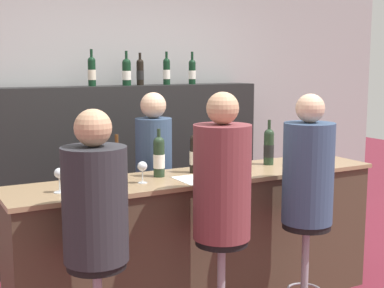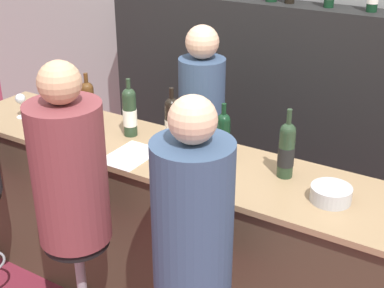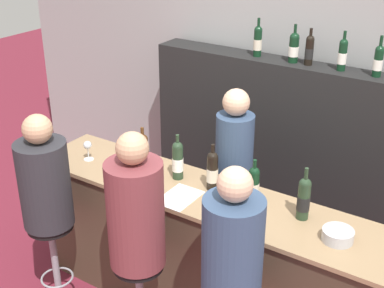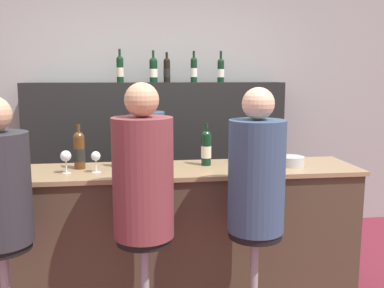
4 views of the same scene
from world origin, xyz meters
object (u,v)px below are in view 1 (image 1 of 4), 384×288
wine_bottle_backbar_1 (127,72)px  metal_bowl (304,159)px  bar_stool_middle (221,265)px  guest_seated_right (308,168)px  bar_stool_right (306,247)px  wine_bottle_counter_0 (117,161)px  wine_glass_0 (59,175)px  wine_bottle_backbar_4 (192,71)px  wine_bottle_counter_4 (269,146)px  guest_seated_left (95,197)px  wine_bottle_backbar_2 (140,72)px  guest_seated_middle (222,176)px  wine_bottle_counter_2 (195,153)px  wine_glass_2 (142,167)px  bartender (154,196)px  wine_bottle_backbar_3 (167,71)px  wine_glass_1 (114,169)px  wine_bottle_counter_1 (159,156)px  wine_bottle_backbar_0 (92,71)px  wine_bottle_counter_3 (231,151)px

wine_bottle_backbar_1 → metal_bowl: wine_bottle_backbar_1 is taller
bar_stool_middle → guest_seated_right: guest_seated_right is taller
metal_bowl → bar_stool_right: (-0.40, -0.51, -0.48)m
wine_bottle_counter_0 → bar_stool_middle: bearing=-55.4°
wine_glass_0 → bar_stool_middle: bearing=-29.9°
wine_bottle_backbar_4 → metal_bowl: bearing=-79.5°
wine_bottle_counter_4 → guest_seated_left: guest_seated_left is taller
wine_bottle_backbar_1 → bar_stool_middle: 2.19m
wine_bottle_counter_0 → bar_stool_right: (1.09, -0.62, -0.58)m
guest_seated_left → wine_bottle_backbar_2: bearing=60.4°
wine_bottle_counter_4 → guest_seated_middle: bearing=-142.4°
wine_bottle_counter_2 → guest_seated_right: (0.50, -0.62, -0.05)m
guest_seated_left → bar_stool_middle: (0.79, -0.00, -0.52)m
wine_bottle_counter_0 → wine_glass_2: (0.12, -0.13, -0.03)m
bartender → wine_glass_0: bearing=-145.7°
wine_glass_0 → bartender: size_ratio=0.10×
guest_seated_right → wine_bottle_backbar_2: bearing=101.6°
wine_bottle_backbar_3 → bar_stool_middle: wine_bottle_backbar_3 is taller
wine_bottle_backbar_1 → wine_bottle_backbar_2: bearing=0.0°
wine_bottle_counter_0 → wine_bottle_backbar_4: (1.24, 1.25, 0.56)m
wine_bottle_counter_2 → wine_glass_1: wine_bottle_counter_2 is taller
guest_seated_middle → wine_glass_0: bearing=150.1°
wine_bottle_counter_1 → wine_bottle_backbar_1: 1.39m
bar_stool_right → bartender: size_ratio=0.46×
wine_bottle_backbar_1 → guest_seated_middle: wine_bottle_backbar_1 is taller
wine_bottle_counter_1 → wine_bottle_backbar_1: size_ratio=1.07×
wine_bottle_backbar_0 → bar_stool_middle: size_ratio=0.45×
wine_bottle_counter_1 → wine_glass_1: 0.40m
wine_bottle_backbar_4 → wine_bottle_backbar_2: bearing=-180.0°
wine_bottle_counter_1 → guest_seated_right: size_ratio=0.39×
wine_bottle_counter_2 → wine_glass_1: (-0.66, -0.13, -0.03)m
bar_stool_right → wine_bottle_counter_4: bearing=77.1°
wine_bottle_counter_4 → wine_glass_1: bearing=-174.2°
wine_bottle_counter_0 → guest_seated_left: bearing=-120.0°
wine_bottle_backbar_2 → wine_bottle_counter_1: bearing=-107.8°
wine_bottle_backbar_3 → bar_stool_middle: size_ratio=0.43×
guest_seated_middle → wine_bottle_backbar_3: bearing=73.8°
wine_bottle_backbar_4 → wine_glass_1: 1.99m
wine_glass_0 → guest_seated_left: size_ratio=0.19×
wine_bottle_backbar_2 → wine_glass_1: size_ratio=1.91×
wine_bottle_counter_1 → bartender: bartender is taller
wine_bottle_counter_3 → wine_glass_1: bearing=-172.1°
wine_bottle_counter_4 → guest_seated_left: (-1.59, -0.62, -0.07)m
wine_bottle_backbar_4 → bartender: 1.44m
wine_bottle_counter_3 → wine_glass_1: size_ratio=1.99×
wine_bottle_counter_0 → wine_glass_1: wine_bottle_counter_0 is taller
wine_bottle_backbar_2 → wine_glass_2: size_ratio=2.04×
wine_bottle_counter_4 → guest_seated_right: bearing=-102.9°
wine_bottle_counter_3 → wine_bottle_counter_4: wine_bottle_counter_4 is taller
wine_bottle_counter_1 → wine_bottle_backbar_0: (-0.05, 1.25, 0.56)m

